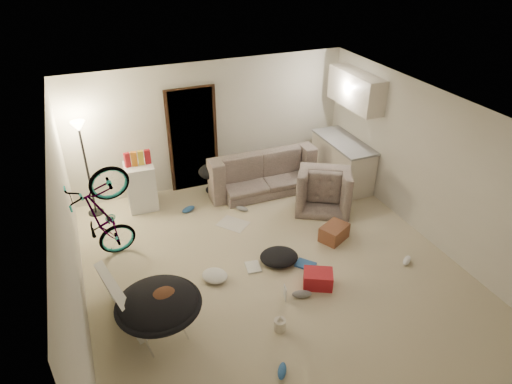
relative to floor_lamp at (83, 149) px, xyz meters
name	(u,v)px	position (x,y,z in m)	size (l,w,h in m)	color
floor	(272,268)	(2.40, -2.65, -1.32)	(5.50, 6.00, 0.02)	beige
ceiling	(276,115)	(2.40, -2.65, 1.20)	(5.50, 6.00, 0.02)	white
wall_back	(211,125)	(2.40, 0.36, -0.06)	(5.50, 0.02, 2.50)	silver
wall_front	(410,361)	(2.40, -5.66, -0.06)	(5.50, 0.02, 2.50)	silver
wall_left	(68,243)	(-0.36, -2.65, -0.06)	(0.02, 6.00, 2.50)	silver
wall_right	(429,166)	(5.16, -2.65, -0.06)	(0.02, 6.00, 2.50)	silver
doorway	(193,140)	(2.00, 0.32, -0.29)	(0.85, 0.10, 2.04)	black
door_trim	(193,140)	(2.00, 0.29, -0.29)	(0.97, 0.04, 2.10)	#311D11
floor_lamp	(83,149)	(0.00, 0.00, 0.00)	(0.28, 0.28, 1.81)	black
kitchen_counter	(342,163)	(4.83, -0.65, -0.87)	(0.60, 1.50, 0.88)	beige
counter_top	(344,142)	(4.83, -0.65, -0.41)	(0.64, 1.54, 0.04)	gray
kitchen_uppers	(356,90)	(4.96, -0.65, 0.64)	(0.38, 1.40, 0.65)	beige
sofa	(259,173)	(3.18, -0.20, -0.99)	(2.16, 0.84, 0.63)	#363D35
armchair	(323,189)	(4.06, -1.26, -0.99)	(0.98, 0.85, 0.64)	#363D35
bicycle	(107,236)	(0.10, -1.49, -0.86)	(0.60, 1.71, 0.90)	black
book_asset	(286,302)	(2.27, -3.43, -1.30)	(0.16, 0.22, 0.02)	#AA1922
mini_fridge	(141,186)	(0.86, -0.10, -0.87)	(0.52, 0.52, 0.88)	white
snack_box_0	(127,161)	(0.69, -0.10, -0.31)	(0.10, 0.07, 0.30)	#AA1922
snack_box_1	(134,160)	(0.81, -0.10, -0.31)	(0.10, 0.07, 0.30)	orange
snack_box_2	(141,158)	(0.93, -0.10, -0.31)	(0.10, 0.07, 0.30)	gold
snack_box_3	(148,157)	(1.05, -0.10, -0.31)	(0.10, 0.07, 0.30)	#AA1922
saucer_chair	(159,310)	(0.53, -3.38, -0.85)	(1.08, 1.08, 0.77)	silver
hoodie	(162,298)	(0.58, -3.41, -0.64)	(0.48, 0.40, 0.22)	#502E1B
sofa_drape	(213,171)	(2.23, -0.20, -0.77)	(0.56, 0.46, 0.28)	black
tv_box	(121,301)	(0.10, -2.91, -0.96)	(0.13, 1.05, 0.69)	silver
drink_case_a	(334,233)	(3.67, -2.36, -1.17)	(0.47, 0.34, 0.27)	brown
drink_case_b	(318,279)	(2.86, -3.28, -1.18)	(0.42, 0.31, 0.24)	#AA1922
juicer	(280,324)	(1.98, -3.84, -1.21)	(0.16, 0.16, 0.23)	beige
newspaper	(233,224)	(2.23, -1.29, -1.30)	(0.39, 0.51, 0.01)	beige
book_blue	(305,265)	(2.91, -2.80, -1.29)	(0.22, 0.30, 0.03)	#2D5FA3
book_white	(253,267)	(2.12, -2.54, -1.29)	(0.22, 0.28, 0.03)	silver
shoe_0	(188,209)	(1.60, -0.59, -1.26)	(0.27, 0.11, 0.10)	#2D5FA3
shoe_1	(242,209)	(2.54, -0.94, -1.26)	(0.25, 0.10, 0.09)	slate
shoe_2	(282,371)	(1.72, -4.48, -1.26)	(0.25, 0.10, 0.09)	#2D5FA3
shoe_3	(302,294)	(2.53, -3.41, -1.25)	(0.29, 0.12, 0.11)	slate
shoe_4	(407,260)	(4.42, -3.35, -1.26)	(0.26, 0.11, 0.10)	white
clothes_lump_a	(279,257)	(2.55, -2.56, -1.21)	(0.61, 0.52, 0.19)	black
clothes_lump_b	(217,189)	(2.31, -0.10, -1.24)	(0.46, 0.40, 0.14)	black
clothes_lump_c	(215,276)	(1.49, -2.57, -1.24)	(0.40, 0.35, 0.12)	silver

